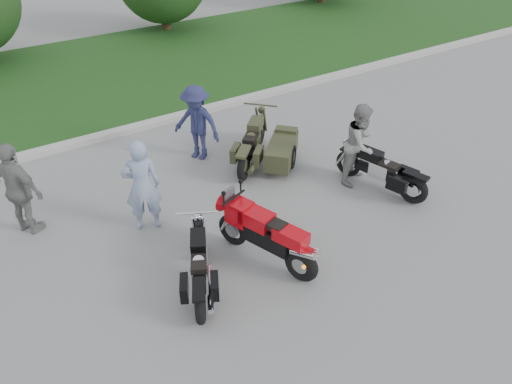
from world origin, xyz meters
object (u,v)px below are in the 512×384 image
cruiser_left (200,270)px  person_stripe (142,186)px  person_denim (197,123)px  person_back (19,190)px  sportbike_red (268,235)px  person_grey (361,144)px  cruiser_right (384,173)px  cruiser_sidecar (269,149)px

cruiser_left → person_stripe: bearing=120.0°
person_denim → person_back: bearing=-112.0°
sportbike_red → person_stripe: 2.62m
sportbike_red → person_grey: (3.24, 1.22, 0.31)m
cruiser_right → person_stripe: (-4.91, 1.54, 0.54)m
person_stripe → person_denim: size_ratio=1.06×
cruiser_right → person_stripe: size_ratio=1.12×
cruiser_sidecar → person_denim: (-1.27, 1.21, 0.50)m
person_denim → person_back: size_ratio=0.95×
sportbike_red → cruiser_left: 1.35m
person_stripe → person_back: size_ratio=1.01×
cruiser_left → cruiser_sidecar: size_ratio=0.94×
sportbike_red → cruiser_right: sportbike_red is taller
cruiser_sidecar → person_back: person_back is taller
person_grey → cruiser_sidecar: bearing=104.3°
person_stripe → person_denim: 2.82m
cruiser_right → person_grey: 0.81m
cruiser_left → person_denim: bearing=90.1°
sportbike_red → person_denim: 4.09m
person_back → person_stripe: bearing=-152.1°
person_stripe → person_grey: 4.80m
cruiser_left → person_denim: (1.96, 3.99, 0.50)m
cruiser_right → person_denim: 4.46m
sportbike_red → cruiser_sidecar: sportbike_red is taller
person_grey → person_denim: person_grey is taller
cruiser_left → cruiser_right: size_ratio=0.91×
person_stripe → cruiser_right: bearing=-179.4°
cruiser_right → cruiser_sidecar: bearing=108.1°
sportbike_red → cruiser_left: bearing=158.1°
cruiser_right → person_stripe: bearing=145.8°
person_stripe → person_grey: person_stripe is taller
person_grey → person_back: (-6.73, 2.04, 0.04)m
sportbike_red → cruiser_left: sportbike_red is taller
sportbike_red → person_back: person_back is taller
cruiser_sidecar → person_denim: person_denim is taller
cruiser_left → cruiser_right: cruiser_right is taller
cruiser_left → cruiser_right: 4.81m
cruiser_left → person_grey: bearing=40.8°
sportbike_red → person_back: bearing=116.9°
sportbike_red → cruiser_left: size_ratio=1.06×
cruiser_sidecar → person_grey: bearing=-4.7°
cruiser_left → person_grey: size_ratio=1.08×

